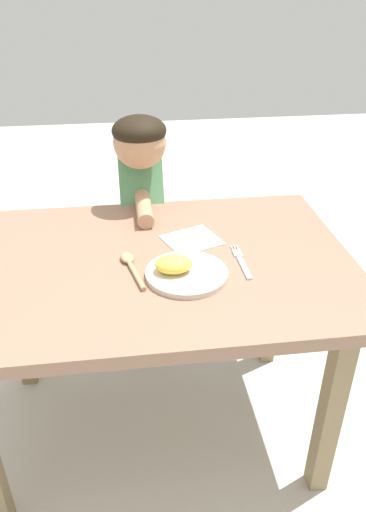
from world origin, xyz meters
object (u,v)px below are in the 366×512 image
Objects in this scene: plate at (183,271)px; person at (143,224)px; fork at (242,262)px; spoon at (131,265)px.

plate is 0.22× the size of person.
fork is at bearing 14.78° from plate.
person is at bearing 97.71° from plate.
plate reaches higher than fork.
plate reaches higher than spoon.
plate is at bearing -127.76° from spoon.
person is at bearing 24.65° from fork.
fork is 0.19× the size of person.
spoon is 0.53m from person.
fork is 0.60m from person.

